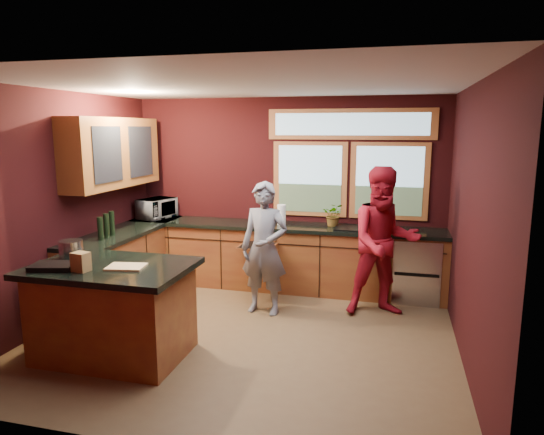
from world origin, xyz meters
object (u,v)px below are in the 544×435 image
at_px(person_red, 384,242).
at_px(stock_pot, 71,249).
at_px(person_grey, 264,248).
at_px(cutting_board, 126,267).
at_px(island, 114,310).

height_order(person_red, stock_pot, person_red).
height_order(person_grey, cutting_board, person_grey).
xyz_separation_m(cutting_board, stock_pot, (-0.75, 0.20, 0.08)).
distance_m(person_grey, stock_pot, 2.19).
relative_size(island, cutting_board, 4.43).
bearing_deg(stock_pot, island, -15.26).
height_order(person_grey, person_red, person_red).
height_order(cutting_board, stock_pot, stock_pot).
distance_m(island, person_red, 3.17).
bearing_deg(person_red, cutting_board, -159.16).
distance_m(island, cutting_board, 0.52).
bearing_deg(person_red, person_grey, 175.02).
height_order(island, cutting_board, cutting_board).
xyz_separation_m(island, stock_pot, (-0.55, 0.15, 0.56)).
bearing_deg(stock_pot, person_red, 28.06).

